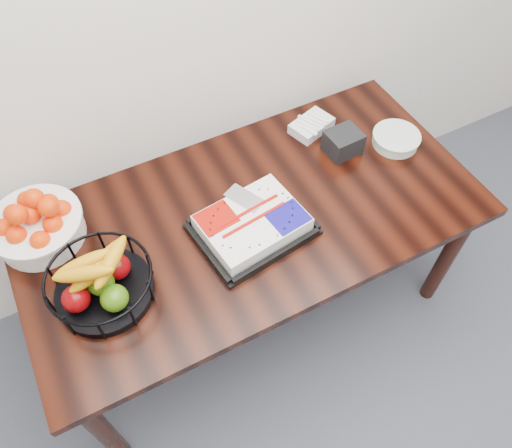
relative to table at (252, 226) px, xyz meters
name	(u,v)px	position (x,y,z in m)	size (l,w,h in m)	color
table	(252,226)	(0.00, 0.00, 0.00)	(1.80, 0.90, 0.75)	black
cake_tray	(252,225)	(-0.04, -0.08, 0.13)	(0.46, 0.38, 0.09)	black
tangerine_bowl	(35,222)	(-0.75, 0.27, 0.18)	(0.34, 0.34, 0.22)	white
fruit_basket	(101,282)	(-0.61, -0.08, 0.17)	(0.36, 0.36, 0.19)	black
plate_stack	(396,139)	(0.72, 0.05, 0.11)	(0.20, 0.20, 0.05)	white
fork_bag	(311,125)	(0.45, 0.29, 0.11)	(0.21, 0.17, 0.05)	silver
napkin_box	(343,142)	(0.49, 0.12, 0.14)	(0.14, 0.12, 0.10)	black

